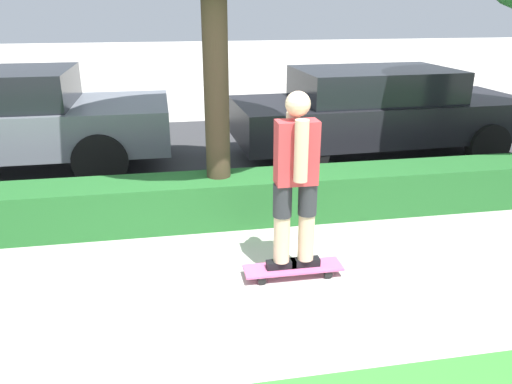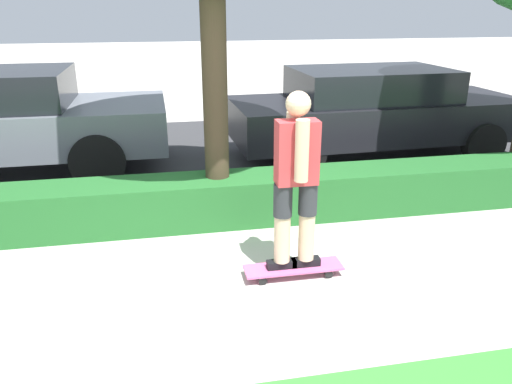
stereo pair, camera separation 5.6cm
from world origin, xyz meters
name	(u,v)px [view 1 (the left image)]	position (x,y,z in m)	size (l,w,h in m)	color
ground_plane	(247,298)	(0.00, 0.00, 0.00)	(60.00, 60.00, 0.00)	#BCB7AD
street_asphalt	(205,155)	(0.00, 4.20, 0.00)	(15.33, 5.00, 0.01)	#38383A
hedge_row	(224,199)	(0.00, 1.60, 0.26)	(15.33, 0.60, 0.51)	#236028
skateboard	(293,268)	(0.46, 0.27, 0.08)	(0.88, 0.24, 0.09)	#DB5B93
skater_person	(296,179)	(0.46, 0.27, 0.92)	(0.48, 0.40, 1.55)	black
parked_car_middle	(378,110)	(2.68, 3.73, 0.73)	(4.57, 1.87, 1.36)	black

